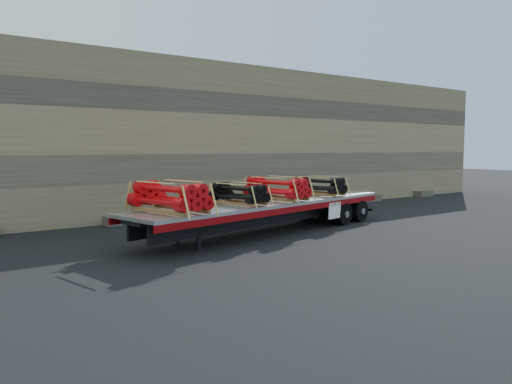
% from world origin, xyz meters
% --- Properties ---
extents(ground, '(120.00, 120.00, 0.00)m').
position_xyz_m(ground, '(0.00, 0.00, 0.00)').
color(ground, black).
rests_on(ground, ground).
extents(rock_wall, '(44.00, 3.00, 7.00)m').
position_xyz_m(rock_wall, '(0.00, 6.50, 3.50)').
color(rock_wall, '#7A6B54').
rests_on(rock_wall, ground).
extents(trailer, '(11.73, 4.44, 1.15)m').
position_xyz_m(trailer, '(0.55, -0.39, 0.58)').
color(trailer, '#B1B4B9').
rests_on(trailer, ground).
extents(bundle_front, '(1.72, 2.70, 0.89)m').
position_xyz_m(bundle_front, '(-3.76, -1.26, 1.60)').
color(bundle_front, red).
rests_on(bundle_front, trailer).
extents(bundle_midfront, '(1.34, 2.11, 0.69)m').
position_xyz_m(bundle_midfront, '(-0.91, -0.68, 1.50)').
color(bundle_midfront, black).
rests_on(bundle_midfront, trailer).
extents(bundle_midrear, '(1.58, 2.49, 0.82)m').
position_xyz_m(bundle_midrear, '(1.03, -0.29, 1.56)').
color(bundle_midrear, red).
rests_on(bundle_midrear, trailer).
extents(bundle_rear, '(1.41, 2.21, 0.73)m').
position_xyz_m(bundle_rear, '(3.64, 0.23, 1.51)').
color(bundle_rear, black).
rests_on(bundle_rear, trailer).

